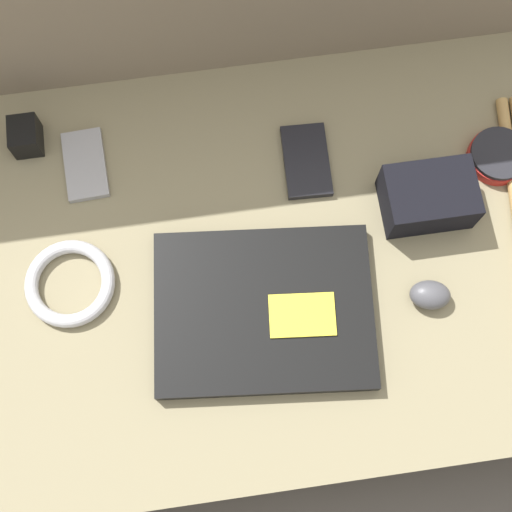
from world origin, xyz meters
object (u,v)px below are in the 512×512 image
(charger_brick, at_px, (26,136))
(camera_pouch, at_px, (428,197))
(phone_small, at_px, (306,161))
(phone_silver, at_px, (85,165))
(speaker_puck, at_px, (498,156))
(computer_mouse, at_px, (430,295))
(laptop, at_px, (264,311))

(charger_brick, bearing_deg, camera_pouch, -17.76)
(phone_small, distance_m, charger_brick, 0.41)
(phone_silver, relative_size, charger_brick, 2.18)
(phone_silver, distance_m, phone_small, 0.33)
(speaker_puck, height_order, phone_small, speaker_puck)
(phone_small, relative_size, camera_pouch, 0.93)
(computer_mouse, relative_size, phone_silver, 0.57)
(phone_small, bearing_deg, camera_pouch, -27.52)
(speaker_puck, distance_m, charger_brick, 0.70)
(computer_mouse, height_order, phone_silver, computer_mouse)
(computer_mouse, relative_size, camera_pouch, 0.50)
(computer_mouse, distance_m, phone_silver, 0.53)
(laptop, xyz_separation_m, camera_pouch, (0.25, 0.12, 0.02))
(computer_mouse, xyz_separation_m, camera_pouch, (0.02, 0.14, 0.02))
(laptop, distance_m, phone_small, 0.24)
(camera_pouch, bearing_deg, phone_silver, 164.85)
(speaker_puck, xyz_separation_m, phone_small, (-0.28, 0.03, -0.01))
(speaker_puck, relative_size, phone_small, 0.74)
(computer_mouse, bearing_deg, laptop, -171.08)
(speaker_puck, height_order, camera_pouch, camera_pouch)
(computer_mouse, bearing_deg, speaker_puck, 65.08)
(phone_silver, xyz_separation_m, phone_small, (0.32, -0.04, 0.00))
(computer_mouse, relative_size, speaker_puck, 0.73)
(computer_mouse, height_order, speaker_puck, computer_mouse)
(phone_silver, xyz_separation_m, camera_pouch, (0.48, -0.13, 0.03))
(laptop, xyz_separation_m, charger_brick, (-0.31, 0.31, 0.01))
(phone_silver, height_order, charger_brick, charger_brick)
(computer_mouse, distance_m, camera_pouch, 0.14)
(computer_mouse, relative_size, charger_brick, 1.24)
(speaker_puck, distance_m, camera_pouch, 0.14)
(speaker_puck, bearing_deg, camera_pouch, -154.92)
(computer_mouse, bearing_deg, phone_silver, 161.62)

